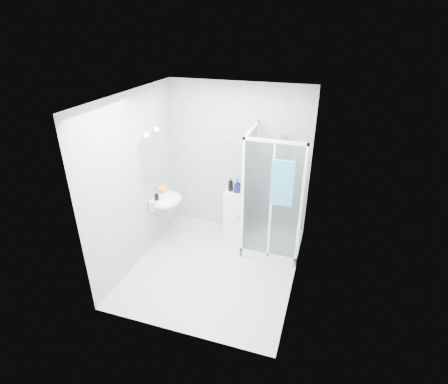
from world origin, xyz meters
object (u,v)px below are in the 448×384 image
(wall_basin, at_px, (166,200))
(shampoo_bottle_b, at_px, (237,186))
(shampoo_bottle_a, at_px, (231,184))
(shower_enclosure, at_px, (268,225))
(soap_dispenser_orange, at_px, (163,187))
(storage_cabinet, at_px, (235,213))
(soap_dispenser_black, at_px, (157,196))
(hand_towel, at_px, (282,182))

(wall_basin, distance_m, shampoo_bottle_b, 1.20)
(shampoo_bottle_a, bearing_deg, wall_basin, -148.84)
(shower_enclosure, xyz_separation_m, shampoo_bottle_a, (-0.72, 0.25, 0.52))
(soap_dispenser_orange, bearing_deg, shower_enclosure, 6.26)
(wall_basin, distance_m, storage_cabinet, 1.23)
(wall_basin, height_order, shampoo_bottle_a, shampoo_bottle_a)
(shampoo_bottle_b, relative_size, soap_dispenser_black, 1.58)
(shampoo_bottle_b, bearing_deg, storage_cabinet, 143.76)
(hand_towel, bearing_deg, shampoo_bottle_b, 142.13)
(soap_dispenser_black, bearing_deg, soap_dispenser_orange, 95.35)
(hand_towel, xyz_separation_m, soap_dispenser_orange, (-1.97, 0.21, -0.47))
(shampoo_bottle_b, bearing_deg, soap_dispenser_orange, -159.48)
(shower_enclosure, height_order, shampoo_bottle_a, shower_enclosure)
(storage_cabinet, relative_size, soap_dispenser_orange, 4.46)
(shower_enclosure, bearing_deg, storage_cabinet, 157.35)
(shower_enclosure, relative_size, wall_basin, 3.57)
(wall_basin, bearing_deg, shower_enclosure, 10.81)
(storage_cabinet, xyz_separation_m, hand_towel, (0.86, -0.67, 1.00))
(shower_enclosure, height_order, soap_dispenser_black, shower_enclosure)
(storage_cabinet, bearing_deg, hand_towel, -40.32)
(wall_basin, xyz_separation_m, storage_cabinet, (1.02, 0.58, -0.37))
(shampoo_bottle_a, height_order, shampoo_bottle_b, shampoo_bottle_a)
(wall_basin, height_order, soap_dispenser_black, wall_basin)
(soap_dispenser_orange, bearing_deg, shampoo_bottle_a, 23.20)
(shower_enclosure, relative_size, shampoo_bottle_b, 8.70)
(shampoo_bottle_a, xyz_separation_m, soap_dispenser_black, (-1.00, -0.72, -0.03))
(wall_basin, xyz_separation_m, soap_dispenser_orange, (-0.09, 0.12, 0.16))
(shampoo_bottle_b, bearing_deg, wall_basin, -152.28)
(shampoo_bottle_b, height_order, soap_dispenser_black, shampoo_bottle_b)
(shower_enclosure, xyz_separation_m, storage_cabinet, (-0.63, 0.27, -0.03))
(wall_basin, height_order, soap_dispenser_orange, soap_dispenser_orange)
(shower_enclosure, bearing_deg, soap_dispenser_black, -164.70)
(shower_enclosure, bearing_deg, wall_basin, -169.19)
(wall_basin, distance_m, soap_dispenser_orange, 0.22)
(storage_cabinet, height_order, soap_dispenser_black, soap_dispenser_black)
(wall_basin, xyz_separation_m, shampoo_bottle_a, (0.94, 0.57, 0.17))
(shower_enclosure, xyz_separation_m, soap_dispenser_black, (-1.72, -0.47, 0.49))
(hand_towel, height_order, shampoo_bottle_b, hand_towel)
(shampoo_bottle_a, relative_size, shampoo_bottle_b, 1.06)
(shower_enclosure, height_order, storage_cabinet, shower_enclosure)
(shower_enclosure, bearing_deg, shampoo_bottle_b, 158.28)
(wall_basin, height_order, shampoo_bottle_b, shampoo_bottle_b)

